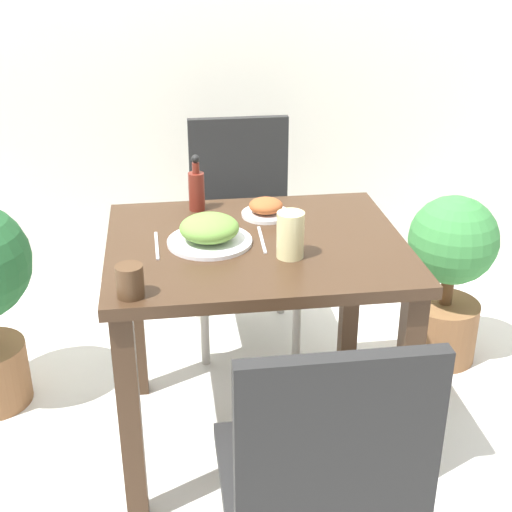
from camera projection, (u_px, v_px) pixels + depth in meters
ground_plane at (256, 435)px, 2.42m from camera, size 16.00×16.00×0.00m
dining_table at (256, 279)px, 2.16m from camera, size 0.88×0.72×0.72m
chair_near at (322, 480)px, 1.52m from camera, size 0.42×0.42×0.88m
chair_far at (242, 220)px, 2.86m from camera, size 0.42×0.42×0.88m
food_plate at (209, 231)px, 2.08m from camera, size 0.25×0.25×0.09m
side_plate at (266, 209)px, 2.28m from camera, size 0.16×0.16×0.06m
drink_cup at (130, 281)px, 1.78m from camera, size 0.07×0.07×0.08m
juice_glass at (290, 235)px, 1.98m from camera, size 0.08×0.08×0.13m
sauce_bottle at (196, 189)px, 2.31m from camera, size 0.05×0.05×0.19m
fork_utensil at (157, 245)px, 2.08m from camera, size 0.01×0.19×0.00m
spoon_utensil at (262, 239)px, 2.11m from camera, size 0.02×0.19×0.00m
potted_plant_right at (449, 270)px, 2.70m from camera, size 0.33×0.33×0.67m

